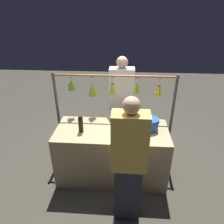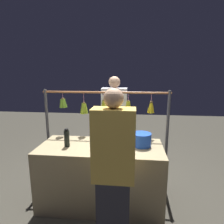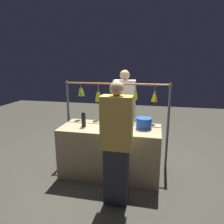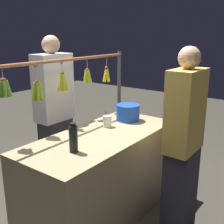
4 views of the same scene
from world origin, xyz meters
TOP-DOWN VIEW (x-y plane):
  - ground_plane at (0.00, 0.00)m, footprint 12.00×12.00m
  - market_counter at (0.00, 0.00)m, footprint 1.66×0.73m
  - display_rack at (0.04, -0.47)m, footprint 1.96×0.13m
  - water_bottle at (0.44, 0.07)m, footprint 0.07×0.07m
  - blue_bucket at (-0.55, -0.06)m, footprint 0.25×0.25m
  - drink_cup at (-0.23, -0.10)m, footprint 0.09×0.09m
  - vendor_person at (-0.11, -0.76)m, footprint 0.42×0.23m
  - customer_person at (-0.24, 0.72)m, footprint 0.40×0.22m

SIDE VIEW (x-z plane):
  - ground_plane at x=0.00m, z-range 0.00..0.00m
  - market_counter at x=0.00m, z-range 0.00..0.85m
  - customer_person at x=-0.24m, z-range -0.01..1.68m
  - vendor_person at x=-0.11m, z-range -0.01..1.75m
  - drink_cup at x=-0.23m, z-range 0.83..1.00m
  - blue_bucket at x=-0.55m, z-range 0.85..1.03m
  - water_bottle at x=0.44m, z-range 0.85..1.09m
  - display_rack at x=0.04m, z-range 0.33..1.90m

